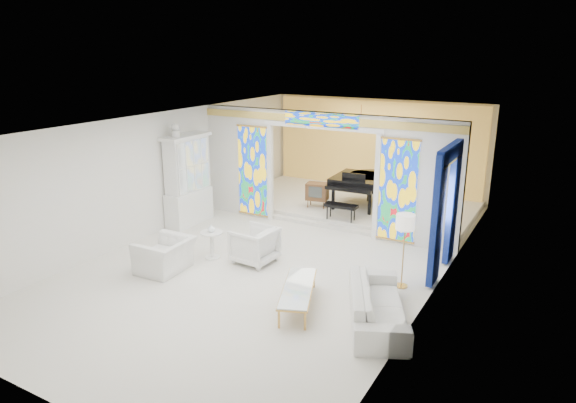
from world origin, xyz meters
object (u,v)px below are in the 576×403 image
Objects in this scene: china_cabinet at (188,181)px; armchair_left at (165,255)px; grand_piano at (365,181)px; coffee_table at (298,288)px; tv_console at (317,192)px; armchair_right at (254,245)px; sofa at (377,304)px.

china_cabinet reaches higher than armchair_left.
armchair_left is 6.33m from grand_piano.
grand_piano is at bearing 100.18° from coffee_table.
tv_console is at bearing 165.62° from armchair_left.
armchair_left is 1.90m from armchair_right.
tv_console is (-3.61, 4.93, 0.30)m from sofa.
grand_piano is 1.40m from tv_console.
coffee_table is at bearing 57.69° from armchair_right.
tv_console reaches higher than armchair_right.
coffee_table is (4.73, -2.65, -0.82)m from china_cabinet.
china_cabinet is 5.49m from coffee_table.
armchair_right is (1.37, 1.32, 0.05)m from armchair_left.
coffee_table is (-1.43, -0.19, 0.02)m from sofa.
armchair_left is at bearing -112.13° from grand_piano.
sofa is 1.44m from coffee_table.
grand_piano is at bearing 25.21° from tv_console.
armchair_left is 1.23× the size of armchair_right.
grand_piano is (3.67, 3.29, -0.27)m from china_cabinet.
grand_piano reaches higher than armchair_left.
china_cabinet is 3.13× the size of armchair_right.
coffee_table is at bearing 86.73° from armchair_left.
china_cabinet reaches higher than armchair_right.
china_cabinet is 4.93m from grand_piano.
sofa is (4.59, 0.21, -0.02)m from armchair_left.
grand_piano reaches higher than sofa.
armchair_left is at bearing -111.70° from tv_console.
sofa is 6.29m from grand_piano.
china_cabinet is at bearing -140.92° from grand_piano.
china_cabinet is 3.21m from armchair_left.
grand_piano is (-1.07, 5.94, 0.54)m from coffee_table.
sofa is at bearing -64.71° from tv_console.
china_cabinet is 6.69m from sofa.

